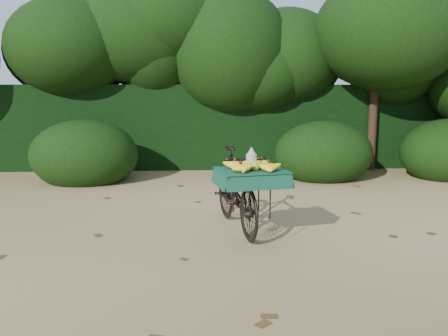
{
  "coord_description": "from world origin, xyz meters",
  "views": [
    {
      "loc": [
        -0.88,
        -4.53,
        1.74
      ],
      "look_at": [
        -0.59,
        0.88,
        0.82
      ],
      "focal_mm": 38.0,
      "sensor_mm": 36.0,
      "label": 1
    }
  ],
  "objects": [
    {
      "name": "ground",
      "position": [
        0.0,
        0.0,
        0.0
      ],
      "size": [
        80.0,
        80.0,
        0.0
      ],
      "primitive_type": "plane",
      "color": "tan",
      "rests_on": "ground"
    },
    {
      "name": "leaf_litter",
      "position": [
        0.0,
        0.65,
        0.01
      ],
      "size": [
        7.0,
        7.3,
        0.01
      ],
      "primitive_type": null,
      "color": "#543516",
      "rests_on": "ground"
    },
    {
      "name": "tree_row",
      "position": [
        -0.65,
        5.5,
        2.0
      ],
      "size": [
        14.5,
        2.0,
        4.0
      ],
      "primitive_type": null,
      "color": "black",
      "rests_on": "ground"
    },
    {
      "name": "vendor_bicycle",
      "position": [
        -0.42,
        1.12,
        0.52
      ],
      "size": [
        0.93,
        1.83,
        1.02
      ],
      "rotation": [
        0.0,
        0.0,
        0.2
      ],
      "color": "black",
      "rests_on": "ground"
    },
    {
      "name": "bush_clumps",
      "position": [
        0.5,
        4.3,
        0.45
      ],
      "size": [
        8.8,
        1.7,
        0.9
      ],
      "primitive_type": null,
      "color": "black",
      "rests_on": "ground"
    },
    {
      "name": "hedge_backdrop",
      "position": [
        0.0,
        6.3,
        0.9
      ],
      "size": [
        26.0,
        1.8,
        1.8
      ],
      "primitive_type": "cube",
      "color": "black",
      "rests_on": "ground"
    }
  ]
}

